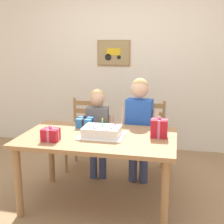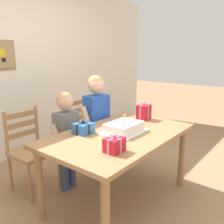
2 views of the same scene
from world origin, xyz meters
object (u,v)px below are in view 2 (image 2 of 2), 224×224
object	(u,v)px
birthday_cake	(124,128)
gift_box_beside_cake	(83,128)
chair_left	(31,150)
dining_table	(119,142)
gift_box_corner_small	(114,145)
gift_box_red_large	(144,112)
chair_right	(85,131)
child_younger	(66,132)
child_older	(97,115)

from	to	relation	value
birthday_cake	gift_box_beside_cake	size ratio (longest dim) A/B	2.49
birthday_cake	chair_left	xyz separation A→B (m)	(-0.47, 0.93, -0.33)
gift_box_beside_cake	dining_table	bearing A→B (deg)	-51.57
gift_box_beside_cake	gift_box_corner_small	size ratio (longest dim) A/B	1.09
birthday_cake	chair_left	world-z (taller)	birthday_cake
dining_table	gift_box_beside_cake	bearing A→B (deg)	128.43
gift_box_red_large	gift_box_beside_cake	bearing A→B (deg)	166.17
dining_table	gift_box_corner_small	distance (m)	0.49
gift_box_corner_small	gift_box_beside_cake	bearing A→B (deg)	71.38
gift_box_beside_cake	chair_left	distance (m)	0.74
birthday_cake	gift_box_beside_cake	xyz separation A→B (m)	(-0.27, 0.30, 0.00)
gift_box_beside_cake	chair_right	distance (m)	0.96
gift_box_beside_cake	child_younger	distance (m)	0.34
gift_box_beside_cake	chair_right	world-z (taller)	chair_right
chair_left	gift_box_corner_small	bearing A→B (deg)	-88.84
chair_left	chair_right	size ratio (longest dim) A/B	1.00
dining_table	chair_right	distance (m)	1.02
birthday_cake	child_younger	size ratio (longest dim) A/B	0.39
gift_box_red_large	child_younger	size ratio (longest dim) A/B	0.19
child_younger	gift_box_corner_small	bearing A→B (deg)	-105.44
chair_left	child_older	world-z (taller)	child_older
dining_table	chair_left	bearing A→B (deg)	114.99
child_younger	gift_box_beside_cake	bearing A→B (deg)	-99.99
dining_table	birthday_cake	bearing A→B (deg)	-27.28
dining_table	gift_box_red_large	bearing A→B (deg)	7.62
chair_right	child_older	distance (m)	0.44
dining_table	chair_left	xyz separation A→B (m)	(-0.42, 0.91, -0.19)
birthday_cake	child_older	bearing A→B (deg)	64.96
gift_box_red_large	dining_table	bearing A→B (deg)	-172.38
gift_box_corner_small	chair_right	world-z (taller)	chair_right
chair_right	child_older	xyz separation A→B (m)	(-0.09, -0.31, 0.30)
birthday_cake	chair_left	bearing A→B (deg)	116.64
gift_box_red_large	gift_box_corner_small	xyz separation A→B (m)	(-0.99, -0.33, -0.03)
dining_table	chair_right	world-z (taller)	chair_right
chair_left	child_younger	distance (m)	0.45
dining_table	child_younger	world-z (taller)	child_younger
child_younger	gift_box_red_large	bearing A→B (deg)	-34.36
birthday_cake	gift_box_beside_cake	world-z (taller)	birthday_cake
chair_left	child_older	xyz separation A→B (m)	(0.76, -0.31, 0.30)
gift_box_corner_small	chair_left	distance (m)	1.20
child_older	child_younger	distance (m)	0.51
dining_table	chair_right	xyz separation A→B (m)	(0.42, 0.91, -0.19)
gift_box_corner_small	chair_right	xyz separation A→B (m)	(0.82, 1.15, -0.34)
child_older	gift_box_corner_small	bearing A→B (deg)	-130.97
dining_table	chair_left	world-z (taller)	chair_left
dining_table	gift_box_red_large	xyz separation A→B (m)	(0.59, 0.08, 0.18)
chair_left	chair_right	world-z (taller)	same
gift_box_corner_small	chair_left	xyz separation A→B (m)	(-0.02, 1.15, -0.34)
dining_table	birthday_cake	size ratio (longest dim) A/B	3.49
birthday_cake	child_older	distance (m)	0.69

